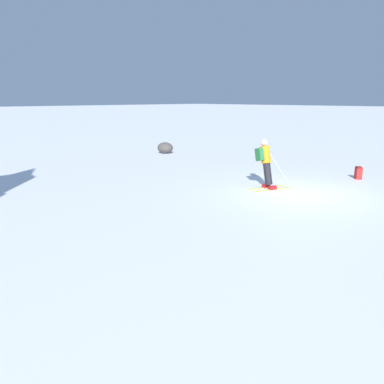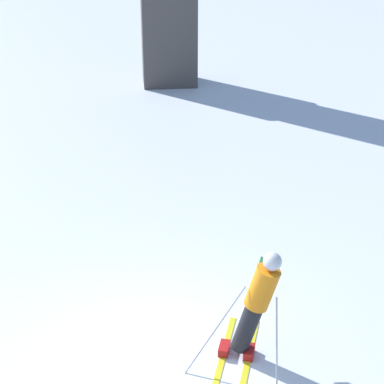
% 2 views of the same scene
% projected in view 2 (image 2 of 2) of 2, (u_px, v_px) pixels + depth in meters
% --- Properties ---
extents(ground_plane, '(300.00, 300.00, 0.00)m').
position_uv_depth(ground_plane, '(158.00, 359.00, 9.08)').
color(ground_plane, white).
extents(skier, '(1.38, 1.72, 1.77)m').
position_uv_depth(skier, '(258.00, 299.00, 8.75)').
color(skier, yellow).
rests_on(skier, ground).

